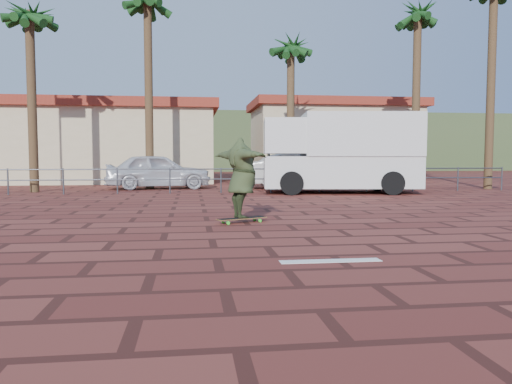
# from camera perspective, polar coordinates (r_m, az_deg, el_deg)

# --- Properties ---
(ground) EXTENTS (120.00, 120.00, 0.00)m
(ground) POSITION_cam_1_polar(r_m,az_deg,el_deg) (7.95, 1.22, -6.27)
(ground) COLOR brown
(ground) RESTS_ON ground
(paint_stripe) EXTENTS (1.40, 0.22, 0.01)m
(paint_stripe) POSITION_cam_1_polar(r_m,az_deg,el_deg) (6.95, 8.51, -7.79)
(paint_stripe) COLOR white
(paint_stripe) RESTS_ON ground
(guardrail) EXTENTS (24.06, 0.06, 1.00)m
(guardrail) POSITION_cam_1_polar(r_m,az_deg,el_deg) (19.78, -4.02, 1.85)
(guardrail) COLOR #47494F
(guardrail) RESTS_ON ground
(palm_far_left) EXTENTS (2.40, 2.40, 8.25)m
(palm_far_left) POSITION_cam_1_polar(r_m,az_deg,el_deg) (22.81, -24.48, 17.38)
(palm_far_left) COLOR brown
(palm_far_left) RESTS_ON ground
(palm_left) EXTENTS (2.40, 2.40, 9.45)m
(palm_left) POSITION_cam_1_polar(r_m,az_deg,el_deg) (23.73, -12.30, 19.90)
(palm_left) COLOR brown
(palm_left) RESTS_ON ground
(palm_center) EXTENTS (2.40, 2.40, 7.75)m
(palm_center) POSITION_cam_1_polar(r_m,az_deg,el_deg) (24.21, 4.01, 15.77)
(palm_center) COLOR brown
(palm_center) RESTS_ON ground
(palm_right) EXTENTS (2.40, 2.40, 9.05)m
(palm_right) POSITION_cam_1_polar(r_m,az_deg,el_deg) (24.78, 18.01, 18.21)
(palm_right) COLOR brown
(palm_right) RESTS_ON ground
(building_west) EXTENTS (12.60, 7.60, 4.50)m
(building_west) POSITION_cam_1_polar(r_m,az_deg,el_deg) (30.14, -16.73, 5.47)
(building_west) COLOR beige
(building_west) RESTS_ON ground
(building_east) EXTENTS (10.60, 6.60, 5.00)m
(building_east) POSITION_cam_1_polar(r_m,az_deg,el_deg) (33.06, 8.73, 5.90)
(building_east) COLOR beige
(building_east) RESTS_ON ground
(hill_front) EXTENTS (70.00, 18.00, 6.00)m
(hill_front) POSITION_cam_1_polar(r_m,az_deg,el_deg) (57.77, -6.30, 5.55)
(hill_front) COLOR #384C28
(hill_front) RESTS_ON ground
(hill_back) EXTENTS (35.00, 14.00, 8.00)m
(hill_back) POSITION_cam_1_polar(r_m,az_deg,el_deg) (67.10, -25.66, 5.81)
(hill_back) COLOR #384C28
(hill_back) RESTS_ON ground
(longboard) EXTENTS (1.13, 0.67, 0.11)m
(longboard) POSITION_cam_1_polar(r_m,az_deg,el_deg) (10.77, -1.64, -3.07)
(longboard) COLOR olive
(longboard) RESTS_ON ground
(skateboarder) EXTENTS (1.35, 2.18, 1.73)m
(skateboarder) POSITION_cam_1_polar(r_m,az_deg,el_deg) (10.70, -1.64, 1.63)
(skateboarder) COLOR #323F22
(skateboarder) RESTS_ON longboard
(campervan) EXTENTS (6.28, 3.27, 3.12)m
(campervan) POSITION_cam_1_polar(r_m,az_deg,el_deg) (20.12, 9.71, 4.58)
(campervan) COLOR silver
(campervan) RESTS_ON ground
(car_silver) EXTENTS (4.83, 2.39, 1.59)m
(car_silver) POSITION_cam_1_polar(r_m,az_deg,el_deg) (22.79, -11.09, 2.36)
(car_silver) COLOR silver
(car_silver) RESTS_ON ground
(car_white) EXTENTS (4.96, 1.83, 1.62)m
(car_white) POSITION_cam_1_polar(r_m,az_deg,el_deg) (22.95, 5.21, 2.47)
(car_white) COLOR silver
(car_white) RESTS_ON ground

